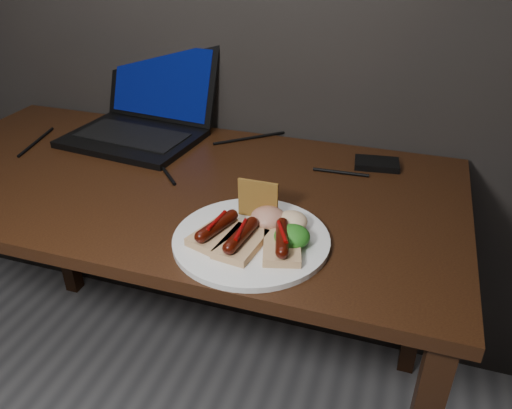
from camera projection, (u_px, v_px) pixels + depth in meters
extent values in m
cube|color=#371F0D|center=(171.00, 185.00, 1.23)|extent=(1.40, 0.70, 0.03)
cube|color=#371F0D|center=(58.00, 212.00, 1.84)|extent=(0.05, 0.05, 0.72)
cube|color=#371F0D|center=(423.00, 282.00, 1.49)|extent=(0.05, 0.05, 0.72)
cube|color=black|center=(133.00, 138.00, 1.42)|extent=(0.39, 0.30, 0.02)
cube|color=black|center=(132.00, 135.00, 1.42)|extent=(0.32, 0.18, 0.00)
cube|color=black|center=(162.00, 80.00, 1.50)|extent=(0.37, 0.13, 0.23)
cube|color=#070A4F|center=(162.00, 80.00, 1.50)|extent=(0.33, 0.11, 0.20)
cube|color=black|center=(377.00, 164.00, 1.28)|extent=(0.12, 0.08, 0.02)
cylinder|color=black|center=(164.00, 169.00, 1.27)|extent=(0.13, 0.14, 0.01)
cylinder|color=black|center=(250.00, 138.00, 1.44)|extent=(0.17, 0.15, 0.01)
cylinder|color=black|center=(341.00, 172.00, 1.25)|extent=(0.14, 0.01, 0.01)
cylinder|color=black|center=(36.00, 142.00, 1.42)|extent=(0.05, 0.20, 0.01)
cylinder|color=white|center=(251.00, 240.00, 0.99)|extent=(0.40, 0.40, 0.01)
cube|color=#E1B484|center=(217.00, 234.00, 0.98)|extent=(0.10, 0.13, 0.02)
cylinder|color=#460D04|center=(217.00, 226.00, 0.97)|extent=(0.05, 0.10, 0.02)
sphere|color=#460D04|center=(201.00, 237.00, 0.94)|extent=(0.03, 0.02, 0.02)
sphere|color=#460D04|center=(232.00, 215.00, 1.00)|extent=(0.03, 0.02, 0.02)
cylinder|color=#740605|center=(217.00, 220.00, 0.96)|extent=(0.02, 0.07, 0.01)
cube|color=#E1B484|center=(241.00, 244.00, 0.95)|extent=(0.08, 0.12, 0.02)
cylinder|color=#460D04|center=(241.00, 235.00, 0.94)|extent=(0.04, 0.10, 0.02)
sphere|color=#460D04|center=(229.00, 248.00, 0.90)|extent=(0.03, 0.02, 0.02)
sphere|color=#460D04|center=(252.00, 223.00, 0.98)|extent=(0.03, 0.02, 0.02)
cylinder|color=#740605|center=(241.00, 229.00, 0.94)|extent=(0.01, 0.07, 0.01)
cube|color=#E1B484|center=(282.00, 246.00, 0.95)|extent=(0.10, 0.13, 0.02)
cylinder|color=#460D04|center=(282.00, 237.00, 0.93)|extent=(0.05, 0.10, 0.02)
sphere|color=#460D04|center=(282.00, 252.00, 0.89)|extent=(0.03, 0.02, 0.02)
sphere|color=#460D04|center=(282.00, 224.00, 0.98)|extent=(0.03, 0.02, 0.02)
cylinder|color=#740605|center=(282.00, 232.00, 0.93)|extent=(0.04, 0.07, 0.01)
cube|color=#AB7C2F|center=(258.00, 199.00, 1.03)|extent=(0.08, 0.01, 0.08)
ellipsoid|color=#165611|center=(292.00, 236.00, 0.95)|extent=(0.07, 0.07, 0.04)
ellipsoid|color=maroon|center=(268.00, 218.00, 1.01)|extent=(0.07, 0.07, 0.04)
ellipsoid|color=white|center=(292.00, 221.00, 1.00)|extent=(0.06, 0.06, 0.04)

